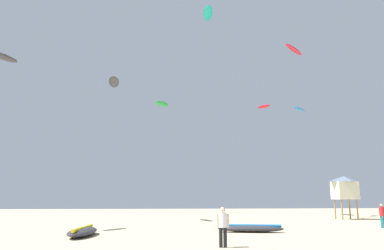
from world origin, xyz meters
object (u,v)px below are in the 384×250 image
(kite_aloft_3, at_px, (294,50))
(kite_aloft_4, at_px, (162,104))
(kite_aloft_1, at_px, (264,106))
(kite_grounded_near, at_px, (83,232))
(kite_aloft_7, at_px, (1,56))
(person_foreground, at_px, (223,224))
(kite_aloft_0, at_px, (208,13))
(kite_aloft_5, at_px, (114,82))
(kite_aloft_2, at_px, (299,109))
(person_midground, at_px, (382,214))
(kite_grounded_mid, at_px, (251,228))
(lifeguard_tower, at_px, (344,187))

(kite_aloft_3, bearing_deg, kite_aloft_4, 148.95)
(kite_aloft_1, bearing_deg, kite_grounded_near, -121.76)
(kite_aloft_7, bearing_deg, person_foreground, -33.67)
(kite_aloft_0, distance_m, kite_aloft_5, 18.11)
(kite_aloft_1, relative_size, kite_aloft_3, 0.54)
(kite_aloft_2, height_order, kite_aloft_5, kite_aloft_5)
(person_midground, relative_size, kite_aloft_7, 0.62)
(person_foreground, relative_size, kite_aloft_5, 0.47)
(person_foreground, height_order, kite_aloft_0, kite_aloft_0)
(kite_grounded_mid, distance_m, kite_aloft_4, 32.16)
(person_midground, relative_size, kite_aloft_4, 0.66)
(person_midground, distance_m, kite_grounded_near, 20.17)
(person_midground, bearing_deg, kite_aloft_5, -109.52)
(kite_grounded_near, xyz_separation_m, kite_aloft_1, (19.01, 30.71, 14.68))
(kite_grounded_near, height_order, lifeguard_tower, lifeguard_tower)
(person_midground, xyz_separation_m, lifeguard_tower, (2.46, 10.36, 2.08))
(person_midground, height_order, kite_grounded_near, person_midground)
(kite_aloft_7, bearing_deg, kite_aloft_5, 55.82)
(kite_grounded_mid, relative_size, kite_aloft_5, 1.16)
(kite_aloft_2, bearing_deg, person_foreground, -117.50)
(kite_grounded_mid, height_order, kite_aloft_2, kite_aloft_2)
(person_midground, height_order, kite_aloft_2, kite_aloft_2)
(lifeguard_tower, distance_m, kite_aloft_2, 11.06)
(lifeguard_tower, height_order, kite_aloft_3, kite_aloft_3)
(kite_aloft_7, bearing_deg, kite_grounded_near, -28.76)
(kite_grounded_mid, bearing_deg, kite_aloft_7, 172.66)
(kite_grounded_near, bearing_deg, kite_grounded_mid, 9.10)
(kite_aloft_1, distance_m, kite_aloft_3, 11.43)
(kite_grounded_near, bearing_deg, lifeguard_tower, 32.84)
(lifeguard_tower, bearing_deg, kite_aloft_0, 147.17)
(person_midground, relative_size, kite_aloft_0, 0.39)
(kite_aloft_3, distance_m, kite_aloft_7, 32.48)
(lifeguard_tower, bearing_deg, person_foreground, -127.67)
(kite_aloft_0, height_order, kite_aloft_5, kite_aloft_0)
(kite_aloft_0, bearing_deg, kite_aloft_5, -138.61)
(kite_grounded_mid, height_order, kite_aloft_7, kite_aloft_7)
(kite_aloft_0, xyz_separation_m, kite_aloft_7, (-16.70, -18.55, -13.15))
(kite_grounded_near, height_order, kite_aloft_4, kite_aloft_4)
(kite_aloft_2, bearing_deg, kite_grounded_mid, -119.36)
(person_midground, distance_m, kite_aloft_0, 31.58)
(kite_aloft_4, height_order, kite_aloft_5, kite_aloft_4)
(person_midground, relative_size, lifeguard_tower, 0.40)
(kite_grounded_mid, xyz_separation_m, kite_aloft_0, (0.14, 20.68, 24.56))
(kite_aloft_0, relative_size, kite_aloft_2, 1.59)
(person_foreground, xyz_separation_m, kite_aloft_2, (13.36, 25.68, 11.21))
(kite_aloft_7, bearing_deg, kite_aloft_1, 46.36)
(person_foreground, bearing_deg, kite_aloft_2, -27.45)
(person_midground, xyz_separation_m, kite_aloft_2, (0.56, 16.27, 11.23))
(kite_aloft_0, distance_m, kite_aloft_2, 16.43)
(kite_aloft_3, distance_m, kite_aloft_5, 22.49)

